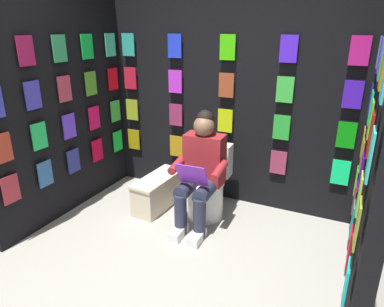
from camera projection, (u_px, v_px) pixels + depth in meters
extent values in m
plane|color=#9E998E|center=(131.00, 303.00, 2.61)|extent=(30.00, 30.00, 0.00)
cube|color=black|center=(228.00, 103.00, 3.89)|extent=(2.98, 0.10, 2.31)
cube|color=#9B800D|center=(134.00, 139.00, 4.53)|extent=(0.17, 0.01, 0.26)
cube|color=#AB7E14|center=(176.00, 146.00, 4.27)|extent=(0.17, 0.01, 0.26)
cube|color=#1ECCC4|center=(224.00, 154.00, 4.02)|extent=(0.17, 0.01, 0.26)
cube|color=#933051|center=(278.00, 163.00, 3.76)|extent=(0.17, 0.01, 0.26)
cube|color=#0FF07F|center=(340.00, 173.00, 3.50)|extent=(0.17, 0.01, 0.26)
cube|color=#909F25|center=(132.00, 110.00, 4.40)|extent=(0.17, 0.01, 0.26)
cube|color=#8C2A54|center=(176.00, 115.00, 4.14)|extent=(0.17, 0.01, 0.26)
cube|color=#C4E010|center=(225.00, 121.00, 3.88)|extent=(0.17, 0.01, 0.26)
cube|color=green|center=(281.00, 127.00, 3.62)|extent=(0.17, 0.01, 0.26)
cube|color=#0A900C|center=(346.00, 135.00, 3.37)|extent=(0.17, 0.01, 0.26)
cube|color=red|center=(130.00, 78.00, 4.26)|extent=(0.17, 0.01, 0.26)
cube|color=#C430DE|center=(175.00, 82.00, 4.00)|extent=(0.17, 0.01, 0.26)
cube|color=#9D4224|center=(226.00, 85.00, 3.75)|extent=(0.17, 0.01, 0.26)
cube|color=green|center=(285.00, 90.00, 3.49)|extent=(0.17, 0.01, 0.26)
cube|color=#4117BB|center=(353.00, 95.00, 3.23)|extent=(0.17, 0.01, 0.26)
cube|color=teal|center=(128.00, 45.00, 4.12)|extent=(0.17, 0.01, 0.26)
cube|color=#1F38E9|center=(175.00, 46.00, 3.87)|extent=(0.17, 0.01, 0.26)
cube|color=#3DD30C|center=(228.00, 47.00, 3.61)|extent=(0.17, 0.01, 0.26)
cube|color=#4A20EA|center=(289.00, 49.00, 3.35)|extent=(0.17, 0.01, 0.26)
cube|color=#C11877|center=(360.00, 51.00, 3.10)|extent=(0.17, 0.01, 0.26)
cube|color=black|center=(379.00, 149.00, 2.42)|extent=(0.10, 1.93, 2.31)
cube|color=#38E125|center=(356.00, 181.00, 3.32)|extent=(0.01, 0.17, 0.26)
cube|color=#A2293E|center=(354.00, 198.00, 2.99)|extent=(0.01, 0.17, 0.26)
cube|color=teal|center=(352.00, 219.00, 2.65)|extent=(0.01, 0.17, 0.26)
cube|color=red|center=(350.00, 247.00, 2.32)|extent=(0.01, 0.17, 0.26)
cube|color=#0CC6CA|center=(346.00, 283.00, 1.99)|extent=(0.01, 0.17, 0.26)
cube|color=#B38523|center=(363.00, 141.00, 3.18)|extent=(0.01, 0.17, 0.26)
cube|color=olive|center=(362.00, 155.00, 2.85)|extent=(0.01, 0.17, 0.26)
cube|color=#4C09BB|center=(361.00, 172.00, 2.52)|extent=(0.01, 0.17, 0.26)
cube|color=#A1CD36|center=(359.00, 194.00, 2.19)|extent=(0.01, 0.17, 0.26)
cube|color=olive|center=(357.00, 224.00, 1.86)|extent=(0.01, 0.17, 0.26)
cube|color=#271BA5|center=(371.00, 99.00, 3.05)|extent=(0.01, 0.17, 0.26)
cube|color=#0BE979|center=(371.00, 108.00, 2.72)|extent=(0.01, 0.17, 0.26)
cube|color=#72BB2C|center=(371.00, 119.00, 2.38)|extent=(0.01, 0.17, 0.26)
cube|color=maroon|center=(370.00, 134.00, 2.05)|extent=(0.01, 0.17, 0.26)
cube|color=#31CFC7|center=(370.00, 155.00, 1.72)|extent=(0.01, 0.17, 0.26)
cube|color=teal|center=(379.00, 52.00, 2.91)|extent=(0.01, 0.17, 0.26)
cube|color=#681EE2|center=(380.00, 56.00, 2.58)|extent=(0.01, 0.17, 0.26)
cube|color=#299972|center=(381.00, 60.00, 2.25)|extent=(0.01, 0.17, 0.26)
cube|color=olive|center=(383.00, 66.00, 1.92)|extent=(0.01, 0.17, 0.26)
cube|color=black|center=(61.00, 108.00, 3.64)|extent=(0.10, 1.93, 2.31)
cube|color=#A82A37|center=(11.00, 189.00, 3.14)|extent=(0.01, 0.17, 0.26)
cube|color=#2D61A3|center=(45.00, 174.00, 3.47)|extent=(0.01, 0.17, 0.26)
cube|color=navy|center=(74.00, 161.00, 3.80)|extent=(0.01, 0.17, 0.26)
cube|color=red|center=(97.00, 150.00, 4.14)|extent=(0.01, 0.17, 0.26)
cube|color=#14E13F|center=(118.00, 141.00, 4.47)|extent=(0.01, 0.17, 0.26)
cube|color=#B13826|center=(3.00, 148.00, 3.00)|extent=(0.01, 0.17, 0.26)
cube|color=#22CA5A|center=(39.00, 136.00, 3.34)|extent=(0.01, 0.17, 0.26)
cube|color=#633CED|center=(69.00, 126.00, 3.67)|extent=(0.01, 0.17, 0.26)
cube|color=#F2145E|center=(94.00, 118.00, 4.00)|extent=(0.01, 0.17, 0.26)
cube|color=green|center=(115.00, 111.00, 4.33)|extent=(0.01, 0.17, 0.26)
cube|color=#3D37B2|center=(33.00, 95.00, 3.20)|extent=(0.01, 0.17, 0.26)
cube|color=#B53D53|center=(65.00, 89.00, 3.53)|extent=(0.01, 0.17, 0.26)
cube|color=#50A52B|center=(91.00, 84.00, 3.86)|extent=(0.01, 0.17, 0.26)
cube|color=red|center=(113.00, 79.00, 4.20)|extent=(0.01, 0.17, 0.26)
cube|color=#961847|center=(26.00, 51.00, 3.07)|extent=(0.01, 0.17, 0.26)
cube|color=#2F965A|center=(59.00, 49.00, 3.40)|extent=(0.01, 0.17, 0.26)
cube|color=green|center=(87.00, 47.00, 3.73)|extent=(0.01, 0.17, 0.26)
cube|color=#46CD9F|center=(110.00, 45.00, 4.06)|extent=(0.01, 0.17, 0.26)
cylinder|color=white|center=(205.00, 200.00, 3.74)|extent=(0.38, 0.38, 0.40)
cylinder|color=white|center=(205.00, 182.00, 3.67)|extent=(0.41, 0.41, 0.02)
cube|color=white|center=(214.00, 159.00, 3.83)|extent=(0.39, 0.20, 0.36)
cylinder|color=white|center=(211.00, 162.00, 3.76)|extent=(0.39, 0.09, 0.39)
cube|color=maroon|center=(205.00, 159.00, 3.55)|extent=(0.41, 0.24, 0.52)
sphere|color=brown|center=(204.00, 126.00, 3.40)|extent=(0.21, 0.21, 0.21)
sphere|color=black|center=(205.00, 119.00, 3.40)|extent=(0.17, 0.17, 0.17)
cylinder|color=#23283D|center=(206.00, 190.00, 3.42)|extent=(0.17, 0.41, 0.15)
cylinder|color=#23283D|center=(188.00, 187.00, 3.50)|extent=(0.17, 0.41, 0.15)
cylinder|color=#23283D|center=(199.00, 219.00, 3.35)|extent=(0.12, 0.12, 0.42)
cylinder|color=#23283D|center=(181.00, 215.00, 3.42)|extent=(0.12, 0.12, 0.42)
cube|color=white|center=(197.00, 237.00, 3.35)|extent=(0.12, 0.26, 0.09)
cube|color=white|center=(178.00, 232.00, 3.43)|extent=(0.12, 0.26, 0.09)
cylinder|color=maroon|center=(219.00, 171.00, 3.32)|extent=(0.10, 0.31, 0.13)
cylinder|color=maroon|center=(178.00, 164.00, 3.48)|extent=(0.10, 0.31, 0.13)
cube|color=purple|center=(191.00, 175.00, 3.27)|extent=(0.31, 0.14, 0.23)
cube|color=beige|center=(158.00, 193.00, 3.97)|extent=(0.30, 0.71, 0.34)
cube|color=beige|center=(158.00, 178.00, 3.90)|extent=(0.32, 0.74, 0.03)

